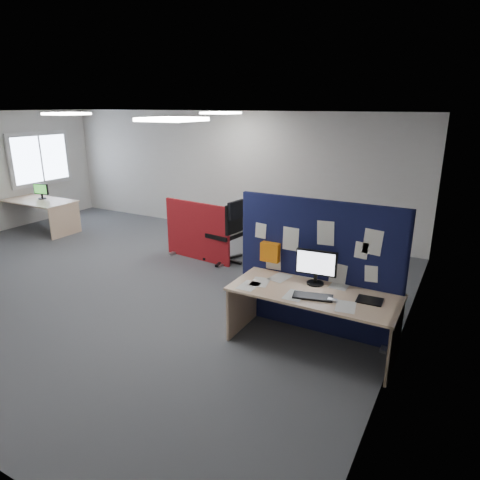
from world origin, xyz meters
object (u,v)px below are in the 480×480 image
at_px(red_divider, 197,232).
at_px(monitor_main, 316,266).
at_px(second_desk, 41,207).
at_px(navy_divider, 316,268).
at_px(main_desk, 315,302).
at_px(office_chair, 229,228).
at_px(monitor_second, 41,191).

bearing_deg(red_divider, monitor_main, -24.47).
bearing_deg(monitor_main, second_desk, 161.87).
bearing_deg(red_divider, navy_divider, -22.08).
height_order(navy_divider, monitor_main, navy_divider).
relative_size(main_desk, office_chair, 1.67).
bearing_deg(red_divider, monitor_second, -174.09).
relative_size(red_divider, monitor_second, 3.81).
height_order(monitor_main, monitor_second, monitor_main).
bearing_deg(navy_divider, red_divider, 152.30).
distance_m(main_desk, monitor_main, 0.44).
bearing_deg(monitor_main, monitor_second, 161.20).
distance_m(navy_divider, monitor_second, 7.33).
relative_size(main_desk, monitor_second, 5.07).
height_order(monitor_main, second_desk, monitor_main).
bearing_deg(office_chair, second_desk, -169.02).
distance_m(navy_divider, monitor_main, 0.22).
bearing_deg(red_divider, second_desk, -172.80).
height_order(red_divider, monitor_second, red_divider).
relative_size(main_desk, second_desk, 1.12).
distance_m(navy_divider, main_desk, 0.48).
relative_size(navy_divider, red_divider, 1.43).
xyz_separation_m(monitor_main, monitor_second, (-7.23, 1.66, -0.04)).
xyz_separation_m(main_desk, second_desk, (-7.26, 1.73, -0.01)).
relative_size(main_desk, monitor_main, 3.95).
height_order(navy_divider, office_chair, navy_divider).
height_order(red_divider, office_chair, office_chair).
distance_m(second_desk, monitor_second, 0.38).
xyz_separation_m(red_divider, second_desk, (-4.30, -0.12, 0.02)).
relative_size(monitor_main, second_desk, 0.28).
relative_size(navy_divider, main_desk, 1.07).
distance_m(red_divider, monitor_second, 4.35).
height_order(navy_divider, monitor_second, navy_divider).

